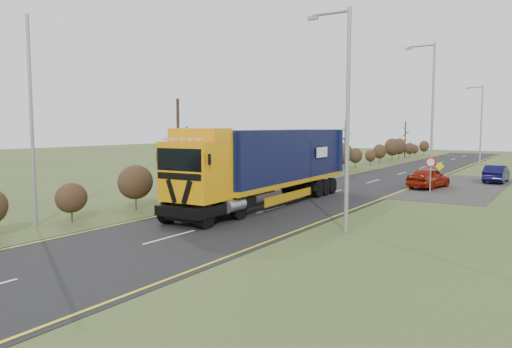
{
  "coord_description": "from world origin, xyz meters",
  "views": [
    {
      "loc": [
        13.32,
        -18.66,
        4.41
      ],
      "look_at": [
        0.37,
        1.82,
        2.1
      ],
      "focal_mm": 35.0,
      "sensor_mm": 36.0,
      "label": 1
    }
  ],
  "objects": [
    {
      "name": "speed_sign",
      "position": [
        5.6,
        14.99,
        1.69
      ],
      "size": [
        0.67,
        0.1,
        2.41
      ],
      "color": "#939699",
      "rests_on": "ground"
    },
    {
      "name": "hedgerow",
      "position": [
        -6.0,
        7.89,
        1.62
      ],
      "size": [
        2.24,
        102.04,
        6.05
      ],
      "color": "black",
      "rests_on": "ground"
    },
    {
      "name": "streetlight_near",
      "position": [
        5.33,
        0.88,
        5.09
      ],
      "size": [
        1.96,
        0.18,
        9.23
      ],
      "color": "#939699",
      "rests_on": "ground"
    },
    {
      "name": "car_red_hatchback",
      "position": [
        4.8,
        17.98,
        0.74
      ],
      "size": [
        2.49,
        4.56,
        1.47
      ],
      "primitive_type": "imported",
      "rotation": [
        0.0,
        0.0,
        2.96
      ],
      "color": "maroon",
      "rests_on": "ground"
    },
    {
      "name": "lane_markings",
      "position": [
        0.0,
        9.69,
        0.03
      ],
      "size": [
        7.52,
        116.0,
        0.01
      ],
      "color": "gold",
      "rests_on": "road"
    },
    {
      "name": "car_blue_sedan",
      "position": [
        8.45,
        24.5,
        0.69
      ],
      "size": [
        1.55,
        4.21,
        1.38
      ],
      "primitive_type": "imported",
      "rotation": [
        0.0,
        0.0,
        3.12
      ],
      "color": "black",
      "rests_on": "ground"
    },
    {
      "name": "warning_board",
      "position": [
        4.97,
        20.65,
        1.03
      ],
      "size": [
        0.66,
        0.11,
        1.72
      ],
      "color": "#939699",
      "rests_on": "ground"
    },
    {
      "name": "road",
      "position": [
        0.0,
        10.0,
        0.01
      ],
      "size": [
        8.0,
        120.0,
        0.02
      ],
      "primitive_type": "cube",
      "color": "black",
      "rests_on": "ground"
    },
    {
      "name": "ground",
      "position": [
        0.0,
        0.0,
        0.0
      ],
      "size": [
        160.0,
        160.0,
        0.0
      ],
      "primitive_type": "plane",
      "color": "#3A4E21",
      "rests_on": "ground"
    },
    {
      "name": "left_pole",
      "position": [
        -6.85,
        -5.29,
        4.63
      ],
      "size": [
        0.16,
        0.16,
        9.25
      ],
      "primitive_type": "cylinder",
      "color": "#939699",
      "rests_on": "ground"
    },
    {
      "name": "lorry",
      "position": [
        -0.93,
        5.11,
        2.46
      ],
      "size": [
        3.06,
        15.62,
        4.33
      ],
      "rotation": [
        0.0,
        0.0,
        0.04
      ],
      "color": "black",
      "rests_on": "ground"
    },
    {
      "name": "streetlight_mid",
      "position": [
        4.65,
        18.48,
        5.74
      ],
      "size": [
        2.19,
        0.21,
        10.34
      ],
      "color": "#939699",
      "rests_on": "ground"
    },
    {
      "name": "layby",
      "position": [
        6.5,
        20.0,
        0.01
      ],
      "size": [
        6.0,
        18.0,
        0.02
      ],
      "primitive_type": "cube",
      "color": "#302E2B",
      "rests_on": "ground"
    },
    {
      "name": "streetlight_far",
      "position": [
        4.49,
        42.8,
        4.95
      ],
      "size": [
        1.91,
        0.18,
        8.99
      ],
      "color": "#939699",
      "rests_on": "ground"
    }
  ]
}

